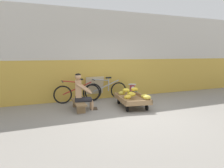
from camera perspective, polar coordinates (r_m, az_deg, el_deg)
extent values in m
plane|color=gray|center=(5.99, 7.16, -8.53)|extent=(80.00, 80.00, 0.00)
cube|color=gold|center=(8.22, -2.15, 1.47)|extent=(16.00, 0.30, 1.51)
cube|color=beige|center=(8.20, -2.21, 13.16)|extent=(16.00, 0.30, 1.84)
cube|color=#99754C|center=(6.86, 5.45, -4.32)|extent=(1.08, 1.56, 0.05)
cube|color=#99754C|center=(6.73, 2.22, -3.88)|extent=(0.29, 1.42, 0.10)
cube|color=#99754C|center=(6.98, 8.58, -3.53)|extent=(0.29, 1.42, 0.10)
cube|color=#99754C|center=(7.50, 3.77, -2.63)|extent=(0.83, 0.19, 0.10)
cube|color=#99754C|center=(6.20, 7.50, -5.01)|extent=(0.83, 0.19, 0.10)
cylinder|color=black|center=(7.28, 1.81, -4.73)|extent=(0.08, 0.19, 0.18)
cylinder|color=black|center=(7.46, 6.51, -4.46)|extent=(0.08, 0.19, 0.18)
cylinder|color=black|center=(6.34, 4.15, -6.72)|extent=(0.08, 0.19, 0.18)
cylinder|color=black|center=(6.54, 9.46, -6.33)|extent=(0.08, 0.19, 0.18)
ellipsoid|color=gold|center=(6.52, 8.94, -3.34)|extent=(0.30, 0.28, 0.13)
ellipsoid|color=gold|center=(6.98, 2.76, -2.49)|extent=(0.28, 0.24, 0.13)
ellipsoid|color=yellow|center=(6.90, 5.09, -2.63)|extent=(0.25, 0.19, 0.13)
ellipsoid|color=gold|center=(6.75, 5.57, -2.89)|extent=(0.26, 0.21, 0.13)
ellipsoid|color=yellow|center=(6.37, 9.56, -3.63)|extent=(0.28, 0.23, 0.13)
ellipsoid|color=gold|center=(6.36, 4.28, -3.56)|extent=(0.28, 0.24, 0.13)
ellipsoid|color=gold|center=(6.98, 6.16, -1.45)|extent=(0.29, 0.26, 0.13)
ellipsoid|color=gold|center=(6.85, 3.88, -1.70)|extent=(0.29, 0.27, 0.13)
cube|color=olive|center=(6.53, -9.11, -4.94)|extent=(0.37, 1.12, 0.05)
cube|color=olive|center=(6.94, -9.66, -5.32)|extent=(0.24, 0.10, 0.22)
cube|color=olive|center=(6.20, -8.44, -6.93)|extent=(0.24, 0.10, 0.22)
cylinder|color=tan|center=(6.67, -5.66, -5.57)|extent=(0.10, 0.10, 0.27)
cube|color=#4C3D2D|center=(6.71, -5.14, -6.50)|extent=(0.23, 0.13, 0.04)
cylinder|color=#232328|center=(6.61, -7.42, -4.07)|extent=(0.42, 0.21, 0.13)
cylinder|color=tan|center=(6.50, -5.51, -5.94)|extent=(0.10, 0.10, 0.27)
cube|color=#4C3D2D|center=(6.53, -4.97, -6.90)|extent=(0.23, 0.13, 0.04)
cylinder|color=#232328|center=(6.44, -7.31, -4.41)|extent=(0.42, 0.21, 0.13)
cube|color=#232328|center=(6.51, -9.13, -4.12)|extent=(0.27, 0.32, 0.14)
cube|color=tan|center=(6.45, -9.20, -1.26)|extent=(0.24, 0.35, 0.52)
cylinder|color=tan|center=(6.65, -7.88, -0.72)|extent=(0.48, 0.17, 0.36)
cylinder|color=tan|center=(6.26, -7.68, -1.28)|extent=(0.48, 0.17, 0.36)
sphere|color=tan|center=(6.40, -9.27, 2.05)|extent=(0.19, 0.19, 0.19)
ellipsoid|color=black|center=(6.40, -9.28, 2.52)|extent=(0.17, 0.17, 0.09)
cube|color=#19847F|center=(7.98, 5.49, -3.16)|extent=(0.36, 0.28, 0.30)
cylinder|color=#28282D|center=(7.95, 5.51, -1.99)|extent=(0.20, 0.20, 0.03)
cube|color=#C6384C|center=(7.92, 5.52, -1.03)|extent=(0.16, 0.10, 0.24)
cylinder|color=white|center=(7.88, 5.71, -1.09)|extent=(0.13, 0.01, 0.13)
cylinder|color=#B2B5BA|center=(7.90, 5.54, -0.07)|extent=(0.30, 0.30, 0.01)
torus|color=black|center=(7.43, -13.32, -2.86)|extent=(0.64, 0.10, 0.64)
torus|color=black|center=(7.59, -5.62, -2.45)|extent=(0.64, 0.10, 0.64)
cylinder|color=#AD231E|center=(7.46, -9.47, -1.15)|extent=(1.03, 0.12, 0.43)
cylinder|color=#AD231E|center=(7.47, -8.72, -0.81)|extent=(0.04, 0.04, 0.48)
cylinder|color=#AD231E|center=(7.39, -11.08, 0.61)|extent=(0.62, 0.08, 0.12)
cube|color=black|center=(7.43, -8.76, 1.25)|extent=(0.21, 0.12, 0.05)
cylinder|color=black|center=(7.36, -13.44, 0.66)|extent=(0.07, 0.48, 0.03)
torus|color=black|center=(7.78, -5.20, -2.17)|extent=(0.64, 0.08, 0.64)
torus|color=black|center=(8.10, 1.79, -1.73)|extent=(0.64, 0.08, 0.64)
cylinder|color=#9EA0A5|center=(7.90, -1.64, -0.52)|extent=(1.03, 0.09, 0.43)
cylinder|color=#9EA0A5|center=(7.92, -0.95, -0.19)|extent=(0.04, 0.04, 0.48)
cylinder|color=#9EA0A5|center=(7.80, -3.07, 1.15)|extent=(0.62, 0.07, 0.12)
cube|color=black|center=(7.89, -0.96, 1.75)|extent=(0.20, 0.11, 0.05)
cylinder|color=black|center=(7.71, -5.24, 1.19)|extent=(0.05, 0.48, 0.03)
cube|color=#C6B289|center=(7.93, -4.85, -1.11)|extent=(0.70, 0.24, 0.88)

